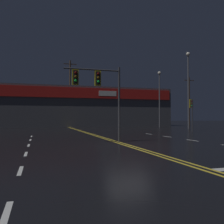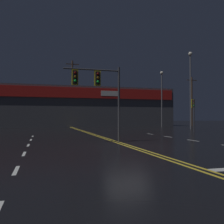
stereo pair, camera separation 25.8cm
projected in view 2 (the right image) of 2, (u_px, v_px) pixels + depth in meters
The scene contains 8 objects.
ground_plane at pixel (128, 146), 14.25m from camera, with size 200.00×200.00×0.00m, color black.
road_markings at pixel (157, 148), 13.18m from camera, with size 16.30×60.00×0.01m.
traffic_signal_median at pixel (96, 85), 16.08m from camera, with size 3.71×0.36×4.95m.
traffic_signal_corner_northeast at pixel (193, 108), 28.70m from camera, with size 0.42×0.36×3.75m.
streetlight_median_approach at pixel (162, 91), 42.43m from camera, with size 0.56×0.56×9.52m.
streetlight_far_right at pixel (190, 81), 34.80m from camera, with size 0.56×0.56×10.83m.
building_backdrop at pixel (68, 107), 46.81m from camera, with size 38.60×10.23×7.10m.
utility_pole_row at pixel (72, 96), 42.25m from camera, with size 48.42×0.26×11.31m.
Camera 2 is at (-4.75, -13.51, 1.60)m, focal length 40.00 mm.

